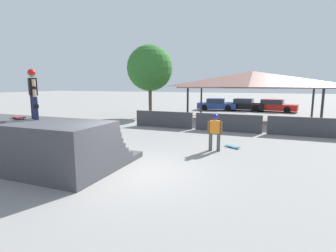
# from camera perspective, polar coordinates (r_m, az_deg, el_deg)

# --- Properties ---
(ground_plane) EXTENTS (160.00, 160.00, 0.00)m
(ground_plane) POSITION_cam_1_polar(r_m,az_deg,el_deg) (8.60, -7.23, -10.04)
(ground_plane) COLOR gray
(quarter_pipe_ramp) EXTENTS (5.58, 3.78, 1.63)m
(quarter_pipe_ramp) POSITION_cam_1_polar(r_m,az_deg,el_deg) (10.04, -26.56, -3.81)
(quarter_pipe_ramp) COLOR #424247
(quarter_pipe_ramp) RESTS_ON ground
(skater_on_deck) EXTENTS (0.68, 0.53, 1.69)m
(skater_on_deck) POSITION_cam_1_polar(r_m,az_deg,el_deg) (9.95, -27.31, 6.87)
(skater_on_deck) COLOR #1E2347
(skater_on_deck) RESTS_ON quarter_pipe_ramp
(skateboard_on_deck) EXTENTS (0.80, 0.44, 0.09)m
(skateboard_on_deck) POSITION_cam_1_polar(r_m,az_deg,el_deg) (10.34, -29.75, 1.65)
(skateboard_on_deck) COLOR blue
(skateboard_on_deck) RESTS_ON quarter_pipe_ramp
(bystander_walking) EXTENTS (0.62, 0.26, 1.58)m
(bystander_walking) POSITION_cam_1_polar(r_m,az_deg,el_deg) (11.21, 10.17, -0.71)
(bystander_walking) COLOR #4C4C51
(bystander_walking) RESTS_ON ground
(skateboard_on_ground) EXTENTS (0.75, 0.57, 0.09)m
(skateboard_on_ground) POSITION_cam_1_polar(r_m,az_deg,el_deg) (12.06, 13.90, -4.35)
(skateboard_on_ground) COLOR silver
(skateboard_on_ground) RESTS_ON ground
(barrier_fence) EXTENTS (12.21, 0.12, 1.05)m
(barrier_fence) POSITION_cam_1_polar(r_m,az_deg,el_deg) (16.03, 12.89, 0.69)
(barrier_fence) COLOR #3D3D42
(barrier_fence) RESTS_ON ground
(pavilion_shelter) EXTENTS (10.78, 5.03, 3.80)m
(pavilion_shelter) POSITION_cam_1_polar(r_m,az_deg,el_deg) (21.71, 17.89, 9.57)
(pavilion_shelter) COLOR #2D2D33
(pavilion_shelter) RESTS_ON ground
(tree_beside_pavilion) EXTENTS (3.84, 3.84, 6.07)m
(tree_beside_pavilion) POSITION_cam_1_polar(r_m,az_deg,el_deg) (22.63, -3.97, 12.45)
(tree_beside_pavilion) COLOR brown
(tree_beside_pavilion) RESTS_ON ground
(parked_car_blue) EXTENTS (4.22, 2.13, 1.27)m
(parked_car_blue) POSITION_cam_1_polar(r_m,az_deg,el_deg) (29.00, 10.51, 4.60)
(parked_car_blue) COLOR navy
(parked_car_blue) RESTS_ON ground
(parked_car_black) EXTENTS (4.24, 2.09, 1.27)m
(parked_car_black) POSITION_cam_1_polar(r_m,az_deg,el_deg) (29.14, 16.26, 4.41)
(parked_car_black) COLOR black
(parked_car_black) RESTS_ON ground
(parked_car_red) EXTENTS (4.76, 2.36, 1.27)m
(parked_car_red) POSITION_cam_1_polar(r_m,az_deg,el_deg) (28.99, 21.91, 4.10)
(parked_car_red) COLOR red
(parked_car_red) RESTS_ON ground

